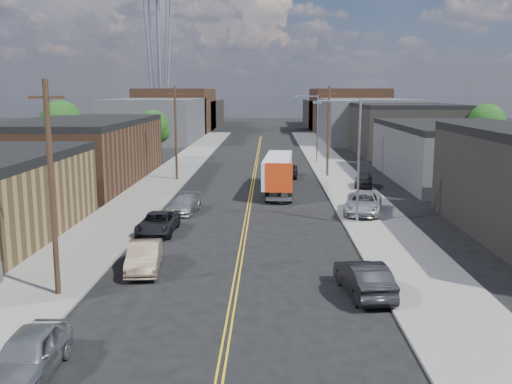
{
  "coord_description": "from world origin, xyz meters",
  "views": [
    {
      "loc": [
        1.6,
        -15.19,
        9.48
      ],
      "look_at": [
        0.75,
        24.07,
        2.5
      ],
      "focal_mm": 40.0,
      "sensor_mm": 36.0,
      "label": 1
    }
  ],
  "objects_px": {
    "car_left_c": "(158,223)",
    "car_left_d": "(185,204)",
    "car_right_lot_c": "(364,180)",
    "car_right_oncoming": "(364,278)",
    "car_right_lot_a": "(363,203)",
    "car_ahead_truck": "(286,171)",
    "car_left_a": "(28,354)",
    "car_left_b": "(144,257)",
    "semi_truck": "(278,170)"
  },
  "relations": [
    {
      "from": "car_left_a",
      "to": "car_ahead_truck",
      "type": "relative_size",
      "value": 0.86
    },
    {
      "from": "semi_truck",
      "to": "car_left_c",
      "type": "distance_m",
      "value": 18.69
    },
    {
      "from": "car_left_d",
      "to": "car_right_lot_c",
      "type": "xyz_separation_m",
      "value": [
        16.0,
        11.72,
        0.18
      ]
    },
    {
      "from": "car_left_b",
      "to": "car_left_d",
      "type": "relative_size",
      "value": 0.99
    },
    {
      "from": "car_right_oncoming",
      "to": "car_right_lot_a",
      "type": "distance_m",
      "value": 17.7
    },
    {
      "from": "car_left_d",
      "to": "car_right_lot_c",
      "type": "relative_size",
      "value": 1.12
    },
    {
      "from": "car_left_d",
      "to": "car_left_b",
      "type": "bearing_deg",
      "value": -83.55
    },
    {
      "from": "car_left_a",
      "to": "car_right_oncoming",
      "type": "bearing_deg",
      "value": 31.64
    },
    {
      "from": "car_left_c",
      "to": "car_left_d",
      "type": "distance_m",
      "value": 6.79
    },
    {
      "from": "car_left_a",
      "to": "car_right_oncoming",
      "type": "xyz_separation_m",
      "value": [
        12.51,
        8.09,
        0.03
      ]
    },
    {
      "from": "semi_truck",
      "to": "car_left_b",
      "type": "height_order",
      "value": "semi_truck"
    },
    {
      "from": "car_right_oncoming",
      "to": "car_right_lot_a",
      "type": "bearing_deg",
      "value": -106.72
    },
    {
      "from": "car_right_oncoming",
      "to": "car_ahead_truck",
      "type": "xyz_separation_m",
      "value": [
        -2.54,
        36.85,
        -0.07
      ]
    },
    {
      "from": "car_left_a",
      "to": "car_left_d",
      "type": "height_order",
      "value": "car_left_a"
    },
    {
      "from": "semi_truck",
      "to": "car_left_a",
      "type": "bearing_deg",
      "value": -100.03
    },
    {
      "from": "car_left_b",
      "to": "car_left_c",
      "type": "xyz_separation_m",
      "value": [
        -0.82,
        8.06,
        -0.06
      ]
    },
    {
      "from": "car_right_lot_a",
      "to": "car_right_lot_c",
      "type": "height_order",
      "value": "car_right_lot_a"
    },
    {
      "from": "semi_truck",
      "to": "car_right_lot_c",
      "type": "relative_size",
      "value": 3.24
    },
    {
      "from": "car_left_d",
      "to": "car_right_lot_c",
      "type": "distance_m",
      "value": 19.84
    },
    {
      "from": "semi_truck",
      "to": "car_left_b",
      "type": "distance_m",
      "value": 25.89
    },
    {
      "from": "car_left_b",
      "to": "car_ahead_truck",
      "type": "height_order",
      "value": "car_left_b"
    },
    {
      "from": "car_left_c",
      "to": "car_right_oncoming",
      "type": "xyz_separation_m",
      "value": [
        11.93,
        -11.46,
        0.11
      ]
    },
    {
      "from": "car_left_a",
      "to": "car_right_oncoming",
      "type": "height_order",
      "value": "car_right_oncoming"
    },
    {
      "from": "semi_truck",
      "to": "car_ahead_truck",
      "type": "relative_size",
      "value": 2.52
    },
    {
      "from": "semi_truck",
      "to": "car_left_b",
      "type": "relative_size",
      "value": 2.92
    },
    {
      "from": "car_ahead_truck",
      "to": "car_left_a",
      "type": "bearing_deg",
      "value": -98.86
    },
    {
      "from": "car_left_c",
      "to": "car_left_d",
      "type": "relative_size",
      "value": 1.08
    },
    {
      "from": "semi_truck",
      "to": "car_ahead_truck",
      "type": "height_order",
      "value": "semi_truck"
    },
    {
      "from": "car_left_c",
      "to": "car_ahead_truck",
      "type": "bearing_deg",
      "value": 70.38
    },
    {
      "from": "car_ahead_truck",
      "to": "car_left_d",
      "type": "bearing_deg",
      "value": -111.02
    },
    {
      "from": "car_right_lot_c",
      "to": "car_left_a",
      "type": "bearing_deg",
      "value": -104.21
    },
    {
      "from": "car_left_b",
      "to": "car_left_d",
      "type": "height_order",
      "value": "car_left_b"
    },
    {
      "from": "car_left_b",
      "to": "car_ahead_truck",
      "type": "distance_m",
      "value": 34.54
    },
    {
      "from": "semi_truck",
      "to": "car_left_d",
      "type": "relative_size",
      "value": 2.89
    },
    {
      "from": "car_ahead_truck",
      "to": "car_left_c",
      "type": "bearing_deg",
      "value": -106.65
    },
    {
      "from": "car_left_c",
      "to": "car_right_lot_a",
      "type": "relative_size",
      "value": 0.87
    },
    {
      "from": "car_left_b",
      "to": "car_right_oncoming",
      "type": "distance_m",
      "value": 11.61
    },
    {
      "from": "car_left_a",
      "to": "car_left_b",
      "type": "relative_size",
      "value": 0.99
    },
    {
      "from": "semi_truck",
      "to": "car_left_b",
      "type": "xyz_separation_m",
      "value": [
        -7.49,
        -24.75,
        -1.24
      ]
    },
    {
      "from": "car_right_lot_a",
      "to": "car_right_oncoming",
      "type": "bearing_deg",
      "value": -86.76
    },
    {
      "from": "car_left_d",
      "to": "car_ahead_truck",
      "type": "height_order",
      "value": "car_ahead_truck"
    },
    {
      "from": "car_left_b",
      "to": "car_left_c",
      "type": "bearing_deg",
      "value": 89.13
    },
    {
      "from": "semi_truck",
      "to": "car_ahead_truck",
      "type": "distance_m",
      "value": 8.86
    },
    {
      "from": "car_left_d",
      "to": "car_ahead_truck",
      "type": "relative_size",
      "value": 0.87
    },
    {
      "from": "car_left_a",
      "to": "car_left_d",
      "type": "bearing_deg",
      "value": 85.7
    },
    {
      "from": "car_left_b",
      "to": "car_left_a",
      "type": "bearing_deg",
      "value": -103.65
    },
    {
      "from": "car_left_c",
      "to": "car_right_lot_c",
      "type": "bearing_deg",
      "value": 48.33
    },
    {
      "from": "car_left_a",
      "to": "car_ahead_truck",
      "type": "xyz_separation_m",
      "value": [
        9.97,
        44.94,
        -0.04
      ]
    },
    {
      "from": "car_right_oncoming",
      "to": "car_ahead_truck",
      "type": "height_order",
      "value": "car_right_oncoming"
    },
    {
      "from": "semi_truck",
      "to": "car_left_b",
      "type": "bearing_deg",
      "value": -103.08
    }
  ]
}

